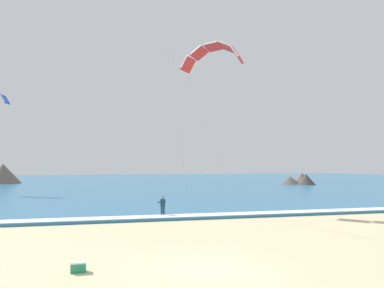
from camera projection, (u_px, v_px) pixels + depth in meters
name	position (u px, v px, depth m)	size (l,w,h in m)	color
ground_plane	(207.00, 267.00, 14.50)	(200.00, 200.00, 0.00)	beige
sea	(122.00, 182.00, 84.41)	(200.00, 120.00, 0.20)	teal
surf_foam	(159.00, 216.00, 27.19)	(200.00, 1.65, 0.04)	white
surfboard	(163.00, 217.00, 28.15)	(0.94, 1.46, 0.09)	white
kitesurfer	(163.00, 205.00, 28.22)	(0.65, 0.64, 1.69)	#143347
kite_primary	(212.00, 53.00, 35.01)	(7.88, 7.23, 14.74)	red
headland_right	(299.00, 180.00, 72.31)	(7.61, 6.85, 2.45)	#665B51
cooler_box	(78.00, 267.00, 13.85)	(0.58, 0.38, 0.40)	#238E5B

